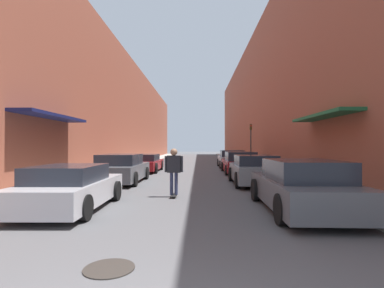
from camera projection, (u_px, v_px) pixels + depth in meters
name	position (u px, v px, depth m)	size (l,w,h in m)	color
ground	(193.00, 166.00, 25.54)	(131.52, 131.52, 0.00)	#515154
curb_strip_left	(147.00, 161.00, 31.63)	(1.80, 59.78, 0.12)	#A3A099
curb_strip_right	(241.00, 162.00, 31.42)	(1.80, 59.78, 0.12)	#A3A099
building_row_left	(119.00, 114.00, 31.72)	(4.90, 59.78, 10.11)	brown
building_row_right	(269.00, 101.00, 31.40)	(4.90, 59.78, 12.87)	brown
parked_car_left_0	(71.00, 188.00, 7.97)	(1.90, 4.13, 1.18)	#B7B7BC
parked_car_left_1	(121.00, 169.00, 13.80)	(2.01, 4.47, 1.32)	#515459
parked_car_left_2	(146.00, 163.00, 19.73)	(1.87, 4.60, 1.15)	maroon
parked_car_right_0	(302.00, 186.00, 7.73)	(2.01, 4.64, 1.34)	#515459
parked_car_right_1	(255.00, 170.00, 13.08)	(1.99, 4.04, 1.29)	gray
parked_car_right_2	(240.00, 163.00, 18.58)	(2.07, 4.69, 1.34)	maroon
parked_car_right_3	(232.00, 159.00, 23.66)	(2.08, 4.17, 1.36)	#B7B7BC
skateboarder	(174.00, 167.00, 9.93)	(0.61, 0.78, 1.61)	black
manhole_cover	(109.00, 268.00, 4.11)	(0.70, 0.70, 0.02)	#332D28
traffic_light	(251.00, 140.00, 24.18)	(0.16, 0.22, 3.32)	#2D2D2D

